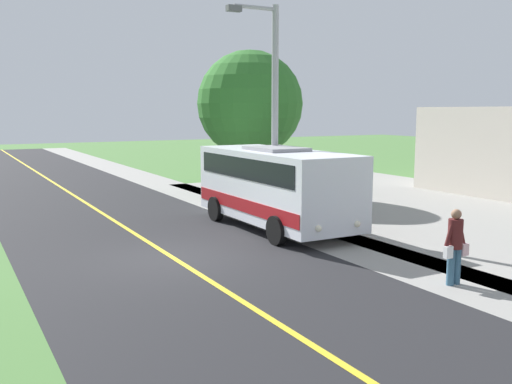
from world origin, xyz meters
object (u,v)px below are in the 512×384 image
Objects in this scene: pedestrian_with_bags at (455,244)px; street_light_pole at (272,105)px; tree_curbside at (250,104)px; shuttle_bus_front at (276,184)px.

pedestrian_with_bags is 9.01m from street_light_pole.
pedestrian_with_bags is at bearing 90.01° from street_light_pole.
tree_curbside reaches higher than pedestrian_with_bags.
shuttle_bus_front is at bearing 68.44° from tree_curbside.
pedestrian_with_bags is at bearing 80.28° from tree_curbside.
tree_curbside is (-2.53, -14.75, 3.37)m from pedestrian_with_bags.
street_light_pole is at bearing 68.29° from tree_curbside.
tree_curbside is at bearing -99.72° from pedestrian_with_bags.
pedestrian_with_bags is (-0.30, 7.60, -0.58)m from shuttle_bus_front.
tree_curbside is (-2.83, -7.16, 2.79)m from shuttle_bus_front.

